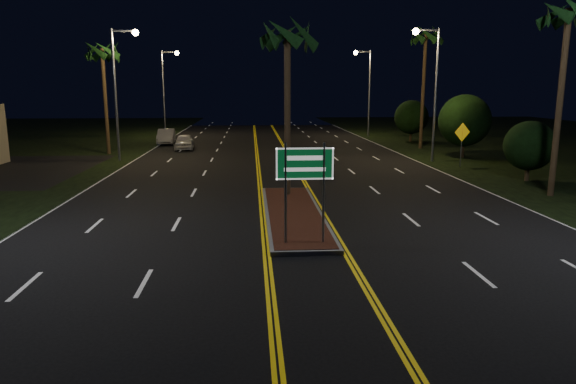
{
  "coord_description": "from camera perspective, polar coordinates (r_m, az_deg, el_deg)",
  "views": [
    {
      "loc": [
        -1.65,
        -12.89,
        4.96
      ],
      "look_at": [
        -0.56,
        2.34,
        1.9
      ],
      "focal_mm": 32.0,
      "sensor_mm": 36.0,
      "label": 1
    }
  ],
  "objects": [
    {
      "name": "highway_sign",
      "position": [
        15.98,
        1.87,
        2.11
      ],
      "size": [
        1.8,
        0.08,
        3.2
      ],
      "color": "gray",
      "rests_on": "ground"
    },
    {
      "name": "streetlight_right_mid",
      "position": [
        36.99,
        15.61,
        12.0
      ],
      "size": [
        1.91,
        0.44,
        9.0
      ],
      "color": "gray",
      "rests_on": "ground"
    },
    {
      "name": "streetlight_right_far",
      "position": [
        56.25,
        8.68,
        11.91
      ],
      "size": [
        1.91,
        0.44,
        9.0
      ],
      "color": "gray",
      "rests_on": "ground"
    },
    {
      "name": "palm_median",
      "position": [
        23.57,
        -0.07,
        16.96
      ],
      "size": [
        2.4,
        2.4,
        8.3
      ],
      "color": "#382819",
      "rests_on": "ground"
    },
    {
      "name": "shrub_mid",
      "position": [
        40.14,
        19.02,
        7.53
      ],
      "size": [
        3.78,
        3.78,
        4.62
      ],
      "color": "#382819",
      "rests_on": "ground"
    },
    {
      "name": "warning_sign",
      "position": [
        35.16,
        18.76,
        5.72
      ],
      "size": [
        1.15,
        0.4,
        2.85
      ],
      "rotation": [
        0.0,
        0.0,
        0.32
      ],
      "color": "gray",
      "rests_on": "ground"
    },
    {
      "name": "palm_right_near",
      "position": [
        27.11,
        28.74,
        16.88
      ],
      "size": [
        2.4,
        2.4,
        9.3
      ],
      "color": "#382819",
      "rests_on": "ground"
    },
    {
      "name": "shrub_near",
      "position": [
        31.01,
        25.25,
        4.67
      ],
      "size": [
        2.7,
        2.7,
        3.3
      ],
      "color": "#382819",
      "rests_on": "ground"
    },
    {
      "name": "car_far",
      "position": [
        49.0,
        -13.38,
        6.15
      ],
      "size": [
        2.42,
        4.95,
        1.6
      ],
      "primitive_type": "imported",
      "rotation": [
        0.0,
        0.0,
        0.08
      ],
      "color": "#B2B4BC",
      "rests_on": "ground"
    },
    {
      "name": "palm_left_far",
      "position": [
        42.48,
        -19.97,
        14.43
      ],
      "size": [
        2.4,
        2.4,
        8.8
      ],
      "color": "#382819",
      "rests_on": "ground"
    },
    {
      "name": "median_island",
      "position": [
        20.55,
        0.62,
        -2.4
      ],
      "size": [
        2.25,
        10.25,
        0.17
      ],
      "color": "gray",
      "rests_on": "ground"
    },
    {
      "name": "shrub_far",
      "position": [
        51.34,
        13.55,
        8.09
      ],
      "size": [
        3.24,
        3.24,
        3.96
      ],
      "color": "#382819",
      "rests_on": "ground"
    },
    {
      "name": "car_near",
      "position": [
        44.23,
        -11.47,
        5.63
      ],
      "size": [
        2.24,
        4.61,
        1.49
      ],
      "primitive_type": "imported",
      "rotation": [
        0.0,
        0.0,
        0.07
      ],
      "color": "silver",
      "rests_on": "ground"
    },
    {
      "name": "palm_right_far",
      "position": [
        45.45,
        15.07,
        16.23
      ],
      "size": [
        2.4,
        2.4,
        10.3
      ],
      "color": "#382819",
      "rests_on": "ground"
    },
    {
      "name": "streetlight_left_far",
      "position": [
        57.6,
        -13.34,
        11.72
      ],
      "size": [
        1.91,
        0.44,
        9.0
      ],
      "color": "gray",
      "rests_on": "ground"
    },
    {
      "name": "streetlight_left_mid",
      "position": [
        37.97,
        -18.15,
        11.83
      ],
      "size": [
        1.91,
        0.44,
        9.0
      ],
      "color": "gray",
      "rests_on": "ground"
    },
    {
      "name": "ground",
      "position": [
        13.91,
        3.02,
        -9.57
      ],
      "size": [
        120.0,
        120.0,
        0.0
      ],
      "primitive_type": "plane",
      "color": "black",
      "rests_on": "ground"
    }
  ]
}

